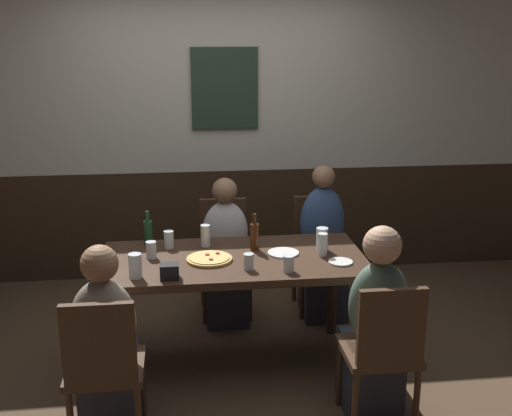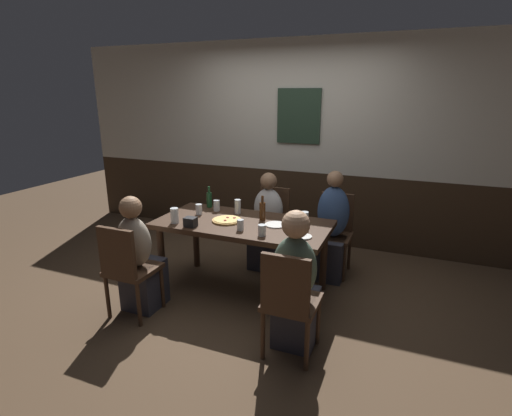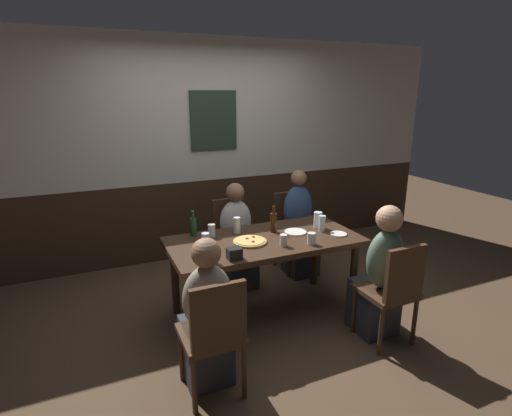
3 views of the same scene
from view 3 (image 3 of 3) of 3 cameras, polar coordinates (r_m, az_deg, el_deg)
The scene contains 25 objects.
ground_plane at distance 3.86m, azimuth 1.13°, elevation -14.71°, with size 12.00×12.00×0.00m, color #4C3826.
wall_back at distance 4.91m, azimuth -6.99°, elevation 8.12°, with size 6.40×0.13×2.60m.
dining_table at distance 3.57m, azimuth 1.18°, elevation -5.67°, with size 1.68×0.82×0.74m.
chair_mid_far at distance 4.34m, azimuth -3.44°, elevation -3.86°, with size 0.40×0.40×0.88m.
chair_right_far at distance 4.63m, azimuth 5.19°, elevation -2.58°, with size 0.40×0.40×0.88m.
chair_left_near at distance 2.72m, azimuth -6.00°, elevation -17.13°, with size 0.40×0.40×0.88m.
chair_right_near at distance 3.40m, azimuth 18.97°, elevation -10.74°, with size 0.40×0.40×0.88m.
person_mid_far at distance 4.21m, azimuth -2.64°, elevation -5.05°, with size 0.34×0.37×1.10m.
person_right_far at distance 4.50m, azimuth 6.18°, elevation -3.26°, with size 0.34×0.37×1.17m.
person_left_near at distance 2.87m, azimuth -7.04°, elevation -16.01°, with size 0.34×0.37×1.10m.
person_right_near at distance 3.51m, azimuth 17.16°, elevation -9.85°, with size 0.34×0.37×1.14m.
pizza at distance 3.45m, azimuth -0.88°, elevation -4.78°, with size 0.29×0.29×0.03m.
beer_glass_half at distance 3.43m, azimuth 7.90°, elevation -4.44°, with size 0.07×0.07×0.10m.
pint_glass_stout at distance 3.08m, azimuth -6.84°, elevation -6.47°, with size 0.08×0.08×0.15m.
beer_glass_tall at distance 3.85m, azimuth 8.80°, elevation -1.82°, with size 0.08×0.08×0.15m.
pint_glass_amber at distance 3.37m, azimuth 3.95°, elevation -4.72°, with size 0.06×0.06×0.10m.
tumbler_water at distance 3.40m, azimuth -7.19°, elevation -4.54°, with size 0.07×0.07×0.11m.
highball_clear at distance 3.59m, azimuth -6.34°, elevation -3.33°, with size 0.07×0.07×0.12m.
pint_glass_pale at distance 3.67m, azimuth -2.73°, elevation -2.61°, with size 0.06×0.06×0.15m.
tumbler_short at distance 3.75m, azimuth 9.40°, elevation -2.26°, with size 0.06×0.06×0.15m.
beer_bottle_green at distance 3.63m, azimuth -8.92°, elevation -2.56°, with size 0.06×0.06×0.23m.
beer_bottle_brown at distance 3.68m, azimuth 2.51°, elevation -1.98°, with size 0.06×0.06×0.25m.
plate_white_large at distance 3.70m, azimuth 5.64°, elevation -3.42°, with size 0.20×0.20×0.01m, color white.
plate_white_small at distance 3.71m, azimuth 11.66°, elevation -3.66°, with size 0.15×0.15×0.01m, color white.
condiment_caddy at distance 3.11m, azimuth -3.12°, elevation -6.49°, with size 0.11×0.09×0.09m, color black.
Camera 3 is at (-1.40, -3.00, 1.99)m, focal length 28.06 mm.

